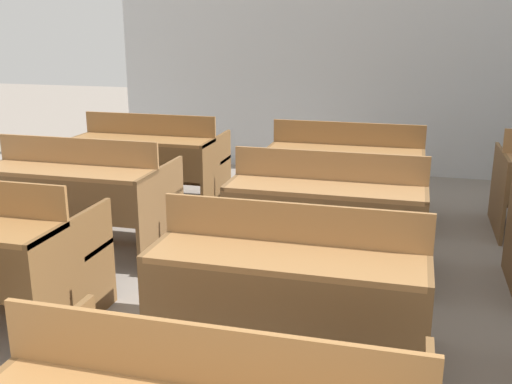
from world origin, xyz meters
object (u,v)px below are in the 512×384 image
Objects in this scene: bench_third_left at (81,192)px; bench_back_center at (346,169)px; bench_back_left at (151,157)px; bench_second_center at (293,283)px; bench_third_center at (328,210)px.

bench_back_center is (1.87, 1.24, 0.00)m from bench_third_left.
bench_second_center is at bearing -52.73° from bench_back_left.
bench_back_left is at bearing 146.53° from bench_third_center.
bench_second_center is 3.08m from bench_back_left.
bench_third_left is 1.88m from bench_third_center.
bench_second_center is 2.24m from bench_third_left.
bench_third_center is 2.23m from bench_back_left.
bench_third_left and bench_back_center have the same top height.
bench_back_left is at bearing 179.81° from bench_back_center.
bench_second_center is 1.00× the size of bench_back_left.
bench_third_left is at bearing -90.75° from bench_back_left.
bench_third_left is at bearing 147.27° from bench_second_center.
bench_back_left and bench_back_center have the same top height.
bench_back_left is (0.02, 1.24, 0.00)m from bench_third_left.
bench_third_center and bench_back_center have the same top height.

